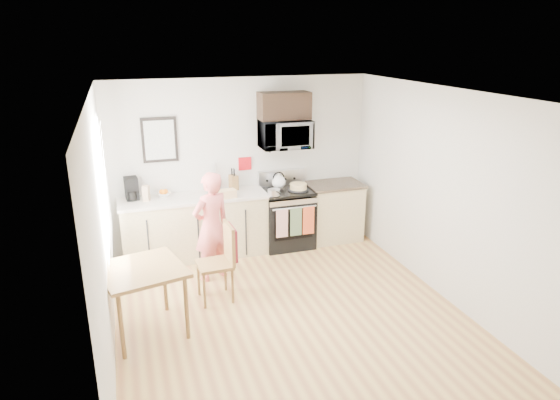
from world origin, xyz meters
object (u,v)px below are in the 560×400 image
object	(u,v)px
range	(287,219)
cake	(298,187)
dining_table	(142,276)
chair	(225,251)
microwave	(285,134)
person	(212,227)

from	to	relation	value
range	cake	distance (m)	0.57
dining_table	chair	size ratio (longest dim) A/B	0.91
range	chair	world-z (taller)	range
microwave	cake	bearing A→B (deg)	-53.88
dining_table	microwave	bearing A→B (deg)	40.64
dining_table	cake	distance (m)	3.01
range	dining_table	distance (m)	2.95
range	microwave	bearing A→B (deg)	90.06
person	cake	world-z (taller)	person
microwave	dining_table	world-z (taller)	microwave
cake	chair	bearing A→B (deg)	-138.58
microwave	chair	xyz separation A→B (m)	(-1.26, -1.45, -1.13)
range	dining_table	bearing A→B (deg)	-140.91
range	microwave	size ratio (longest dim) A/B	1.53
range	person	world-z (taller)	person
chair	cake	bearing A→B (deg)	38.78
person	chair	size ratio (longest dim) A/B	1.53
person	chair	xyz separation A→B (m)	(0.06, -0.58, -0.12)
person	dining_table	bearing A→B (deg)	26.02
microwave	chair	bearing A→B (deg)	-131.08
range	dining_table	world-z (taller)	range
range	cake	xyz separation A→B (m)	(0.15, -0.10, 0.54)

